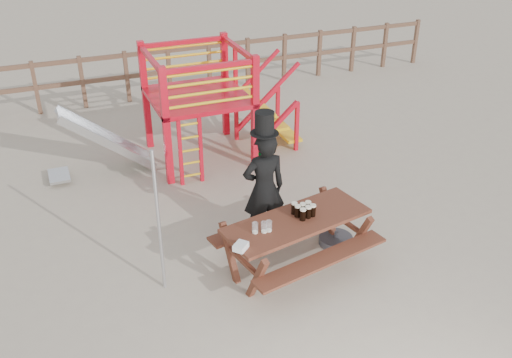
% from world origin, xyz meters
% --- Properties ---
extents(ground, '(60.00, 60.00, 0.00)m').
position_xyz_m(ground, '(0.00, 0.00, 0.00)').
color(ground, tan).
rests_on(ground, ground).
extents(back_fence, '(15.09, 0.09, 1.20)m').
position_xyz_m(back_fence, '(0.00, 7.00, 0.74)').
color(back_fence, brown).
rests_on(back_fence, ground).
extents(playground_fort, '(4.71, 1.84, 2.10)m').
position_xyz_m(playground_fort, '(0.12, 3.58, 1.07)').
color(playground_fort, red).
rests_on(playground_fort, ground).
extents(picnic_table, '(2.23, 1.74, 0.78)m').
position_xyz_m(picnic_table, '(0.39, -0.18, 0.49)').
color(picnic_table, brown).
rests_on(picnic_table, ground).
extents(man_with_hat, '(0.64, 0.44, 2.04)m').
position_xyz_m(man_with_hat, '(0.24, 0.59, 0.91)').
color(man_with_hat, black).
rests_on(man_with_hat, ground).
extents(metal_pole, '(0.04, 0.04, 2.01)m').
position_xyz_m(metal_pole, '(-1.40, 0.06, 1.00)').
color(metal_pole, '#B2B2B7').
rests_on(metal_pole, ground).
extents(parasol_base, '(0.50, 0.50, 0.21)m').
position_xyz_m(parasol_base, '(1.18, 0.09, 0.06)').
color(parasol_base, '#39393E').
rests_on(parasol_base, ground).
extents(paper_bag, '(0.23, 0.22, 0.08)m').
position_xyz_m(paper_bag, '(-0.54, -0.53, 0.82)').
color(paper_bag, white).
rests_on(paper_bag, picnic_table).
extents(stout_pints, '(0.29, 0.27, 0.17)m').
position_xyz_m(stout_pints, '(0.51, -0.14, 0.86)').
color(stout_pints, black).
rests_on(stout_pints, picnic_table).
extents(empty_glasses, '(0.26, 0.11, 0.15)m').
position_xyz_m(empty_glasses, '(-0.15, -0.29, 0.84)').
color(empty_glasses, silver).
rests_on(empty_glasses, picnic_table).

